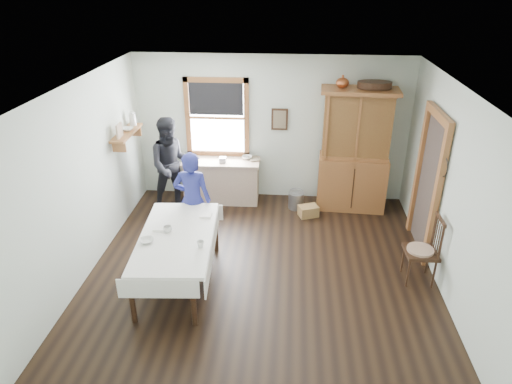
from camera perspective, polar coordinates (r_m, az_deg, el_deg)
room at (r=6.18m, az=0.74°, el=0.66°), size 5.01×5.01×2.70m
window at (r=8.49m, az=-4.92°, el=9.77°), size 1.18×0.07×1.48m
doorway at (r=7.32m, az=20.78°, el=1.46°), size 0.09×1.14×2.22m
wall_shelf at (r=8.00m, az=-15.79°, el=7.38°), size 0.24×1.00×0.44m
framed_picture at (r=8.40m, az=2.97°, el=9.05°), size 0.30×0.04×0.40m
rug_beater at (r=6.63m, az=22.64°, el=3.87°), size 0.01×0.27×0.27m
work_counter at (r=8.64m, az=-4.33°, el=1.40°), size 1.44×0.57×0.82m
china_hutch at (r=8.30m, az=12.20°, el=5.05°), size 1.33×0.69×2.22m
dining_table at (r=6.48m, az=-9.68°, el=-8.26°), size 1.15×2.00×0.77m
spindle_chair at (r=6.77m, az=19.96°, el=-6.73°), size 0.48×0.48×1.02m
pail at (r=8.48m, az=5.03°, el=-1.04°), size 0.36×0.36×0.31m
wicker_basket at (r=8.25m, az=6.55°, el=-2.37°), size 0.40×0.34×0.20m
woman_blue at (r=7.13m, az=-7.90°, el=-1.46°), size 0.55×0.37×1.47m
figure_dark at (r=8.29m, az=-10.40°, el=2.94°), size 0.96×0.86×1.61m
table_cup_a at (r=6.34m, az=-10.99°, el=-4.59°), size 0.13×0.13×0.09m
table_cup_b at (r=5.95m, az=-6.95°, el=-6.48°), size 0.11×0.11×0.09m
table_bowl at (r=6.19m, az=-13.52°, el=-5.91°), size 0.27×0.27×0.05m
counter_book at (r=8.49m, az=-0.87°, el=4.10°), size 0.22×0.25×0.02m
counter_bowl at (r=8.53m, az=-1.12°, el=4.35°), size 0.23×0.23×0.06m
shelf_bowl at (r=8.00m, az=-15.78°, el=7.58°), size 0.22×0.22×0.05m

